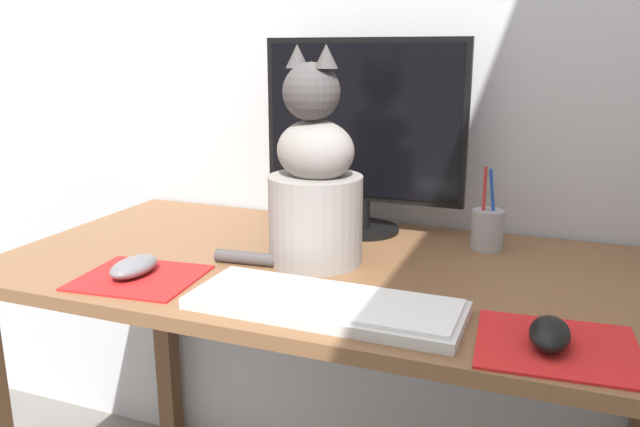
{
  "coord_description": "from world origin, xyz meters",
  "views": [
    {
      "loc": [
        0.39,
        -1.08,
        1.14
      ],
      "look_at": [
        0.01,
        -0.11,
        0.87
      ],
      "focal_mm": 35.0,
      "sensor_mm": 36.0,
      "label": 1
    }
  ],
  "objects": [
    {
      "name": "wall_back",
      "position": [
        0.0,
        0.36,
        1.25
      ],
      "size": [
        7.0,
        0.04,
        2.5
      ],
      "color": "silver",
      "rests_on": "ground_plane"
    },
    {
      "name": "monitor",
      "position": [
        -0.02,
        0.24,
        0.97
      ],
      "size": [
        0.46,
        0.17,
        0.43
      ],
      "color": "black",
      "rests_on": "desk"
    },
    {
      "name": "desk",
      "position": [
        0.0,
        0.0,
        0.63
      ],
      "size": [
        1.31,
        0.66,
        0.74
      ],
      "color": "brown",
      "rests_on": "ground_plane"
    },
    {
      "name": "computer_mouse_right",
      "position": [
        0.4,
        -0.23,
        0.76
      ],
      "size": [
        0.06,
        0.1,
        0.04
      ],
      "color": "black",
      "rests_on": "mousepad_right"
    },
    {
      "name": "mousepad_left",
      "position": [
        -0.3,
        -0.21,
        0.74
      ],
      "size": [
        0.23,
        0.21,
        0.0
      ],
      "rotation": [
        0.0,
        0.0,
        0.09
      ],
      "color": "red",
      "rests_on": "desk"
    },
    {
      "name": "pen_cup",
      "position": [
        0.27,
        0.2,
        0.78
      ],
      "size": [
        0.07,
        0.07,
        0.17
      ],
      "color": "#99999E",
      "rests_on": "desk"
    },
    {
      "name": "keyboard",
      "position": [
        0.07,
        -0.22,
        0.75
      ],
      "size": [
        0.44,
        0.17,
        0.02
      ],
      "rotation": [
        0.0,
        0.0,
        -0.01
      ],
      "color": "silver",
      "rests_on": "desk"
    },
    {
      "name": "cat",
      "position": [
        -0.04,
        -0.0,
        0.89
      ],
      "size": [
        0.29,
        0.22,
        0.41
      ],
      "rotation": [
        0.0,
        0.0,
        -0.27
      ],
      "color": "gray",
      "rests_on": "desk"
    },
    {
      "name": "computer_mouse_left",
      "position": [
        -0.31,
        -0.2,
        0.76
      ],
      "size": [
        0.06,
        0.11,
        0.03
      ],
      "color": "slate",
      "rests_on": "mousepad_left"
    },
    {
      "name": "mousepad_right",
      "position": [
        0.41,
        -0.22,
        0.74
      ],
      "size": [
        0.23,
        0.21,
        0.0
      ],
      "rotation": [
        0.0,
        0.0,
        0.07
      ],
      "color": "red",
      "rests_on": "desk"
    }
  ]
}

